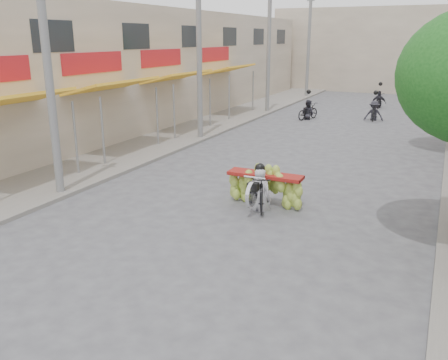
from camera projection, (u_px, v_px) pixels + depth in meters
ground at (159, 274)px, 9.51m from camera, size 120.00×120.00×0.00m
sidewalk_left at (200, 125)px, 25.33m from camera, size 4.00×60.00×0.12m
shophouse_row_left at (109, 67)px, 25.63m from camera, size 9.77×40.00×6.00m
far_building at (393, 50)px, 41.43m from camera, size 20.00×6.00×7.00m
utility_pole_near at (47, 57)px, 13.14m from camera, size 0.60×0.24×8.00m
utility_pole_mid at (199, 50)px, 20.94m from camera, size 0.60×0.24×8.00m
utility_pole_far at (269, 46)px, 28.74m from camera, size 0.60×0.24×8.00m
utility_pole_back at (309, 44)px, 36.54m from camera, size 0.60×0.24×8.00m
banana_motorbike at (262, 182)px, 13.04m from camera, size 2.20×1.86×2.24m
bg_motorbike_a at (308, 107)px, 27.24m from camera, size 1.15×1.78×1.95m
bg_motorbike_b at (375, 106)px, 26.78m from camera, size 1.09×1.76×1.95m
bg_motorbike_c at (379, 96)px, 31.78m from camera, size 1.00×1.68×1.95m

